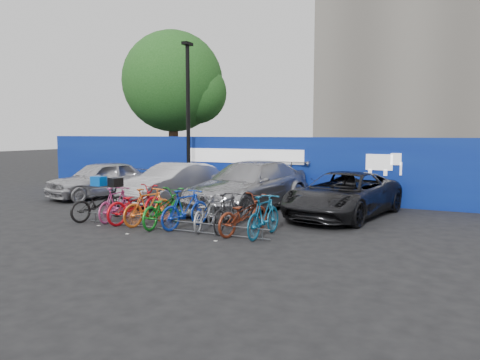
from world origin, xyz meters
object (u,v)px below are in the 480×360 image
Objects in this scene: lamppost at (188,115)px; car_3 at (343,195)px; car_0 at (101,179)px; bike_9 at (264,216)px; bike_4 at (163,208)px; bike_1 at (116,204)px; bike_2 at (135,204)px; bike_0 at (99,203)px; bike_8 at (243,214)px; tree at (177,84)px; bike_rack at (171,225)px; bike_6 at (204,212)px; bike_7 at (227,212)px; car_1 at (174,183)px; bike_3 at (148,206)px; car_2 at (249,186)px; bike_5 at (185,209)px.

lamppost reaches higher than car_3.
car_0 reaches higher than bike_9.
bike_4 is 1.11× the size of bike_9.
bike_1 is 0.66m from bike_2.
bike_8 is (4.67, 0.09, -0.00)m from bike_0.
bike_0 is 2.29m from bike_4.
bike_0 is 0.58m from bike_1.
bike_0 is (3.96, -10.25, -4.56)m from tree.
bike_0 is (-2.81, 0.41, 0.34)m from bike_rack.
bike_6 is 0.68m from bike_7.
car_3 reaches higher than bike_4.
bike_2 is 1.03× the size of bike_4.
bike_2 reaches higher than bike_8.
bike_7 is (1.34, 0.61, 0.35)m from bike_rack.
car_1 reaches higher than bike_8.
bike_3 is 0.99× the size of bike_9.
car_2 reaches higher than car_1.
bike_3 is at bearing -56.52° from car_1.
car_3 is 5.48m from bike_4.
car_1 is 2.29× the size of bike_0.
bike_2 is (5.20, -10.14, -4.54)m from tree.
bike_5 reaches higher than bike_1.
bike_2 is 2.92m from bike_7.
lamppost reaches higher than bike_3.
car_3 is 2.93× the size of bike_1.
bike_8 is at bearing -105.24° from car_3.
bike_9 reaches higher than bike_4.
bike_rack is 5.41m from car_3.
bike_6 is (0.52, 0.12, -0.08)m from bike_5.
bike_1 reaches higher than bike_6.
car_3 is at bearing 8.88° from car_2.
bike_7 is 1.14m from bike_9.
car_2 reaches higher than bike_6.
tree is at bearing -60.68° from bike_4.
tree is at bearing -45.14° from bike_9.
car_0 is at bearing -35.76° from bike_4.
bike_9 is (2.08, -3.65, -0.27)m from car_2.
lamppost is 7.57m from bike_7.
tree is 14.09m from bike_8.
bike_2 is (4.57, -3.62, -0.20)m from car_0.
car_1 reaches higher than bike_5.
car_2 is at bearing -78.06° from bike_7.
bike_4 is 2.98m from bike_9.
car_0 is at bearing -169.69° from car_1.
car_0 is at bearing -23.34° from bike_3.
bike_rack is at bearing -175.17° from bike_0.
bike_6 is at bearing -10.40° from car_0.
bike_4 is 0.67m from bike_5.
bike_5 is (0.67, 0.08, 0.02)m from bike_4.
tree reaches higher than bike_0.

